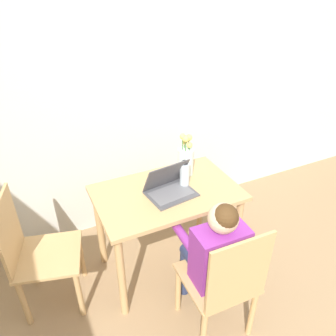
{
  "coord_description": "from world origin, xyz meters",
  "views": [
    {
      "loc": [
        -0.91,
        -0.13,
        2.0
      ],
      "look_at": [
        -0.13,
        1.52,
        0.89
      ],
      "focal_mm": 35.0,
      "sensor_mm": 36.0,
      "label": 1
    }
  ],
  "objects_px": {
    "chair_occupied": "(223,283)",
    "chair_spare": "(36,253)",
    "person_seated": "(214,249)",
    "flower_vase": "(186,159)",
    "water_bottle": "(185,174)",
    "laptop": "(169,186)"
  },
  "relations": [
    {
      "from": "chair_spare",
      "to": "flower_vase",
      "type": "xyz_separation_m",
      "value": [
        1.11,
        0.08,
        0.38
      ]
    },
    {
      "from": "chair_occupied",
      "to": "chair_spare",
      "type": "relative_size",
      "value": 1.0
    },
    {
      "from": "person_seated",
      "to": "laptop",
      "type": "bearing_deg",
      "value": -81.41
    },
    {
      "from": "chair_spare",
      "to": "flower_vase",
      "type": "bearing_deg",
      "value": -71.58
    },
    {
      "from": "chair_spare",
      "to": "water_bottle",
      "type": "xyz_separation_m",
      "value": [
        1.03,
        -0.06,
        0.35
      ]
    },
    {
      "from": "chair_spare",
      "to": "laptop",
      "type": "distance_m",
      "value": 0.95
    },
    {
      "from": "laptop",
      "to": "flower_vase",
      "type": "distance_m",
      "value": 0.28
    },
    {
      "from": "person_seated",
      "to": "flower_vase",
      "type": "height_order",
      "value": "flower_vase"
    },
    {
      "from": "flower_vase",
      "to": "chair_spare",
      "type": "bearing_deg",
      "value": -176.05
    },
    {
      "from": "chair_spare",
      "to": "water_bottle",
      "type": "height_order",
      "value": "water_bottle"
    },
    {
      "from": "person_seated",
      "to": "flower_vase",
      "type": "relative_size",
      "value": 3.02
    },
    {
      "from": "chair_occupied",
      "to": "flower_vase",
      "type": "relative_size",
      "value": 2.74
    },
    {
      "from": "flower_vase",
      "to": "water_bottle",
      "type": "xyz_separation_m",
      "value": [
        -0.08,
        -0.14,
        -0.03
      ]
    },
    {
      "from": "chair_occupied",
      "to": "person_seated",
      "type": "height_order",
      "value": "person_seated"
    },
    {
      "from": "laptop",
      "to": "flower_vase",
      "type": "height_order",
      "value": "flower_vase"
    },
    {
      "from": "flower_vase",
      "to": "water_bottle",
      "type": "height_order",
      "value": "flower_vase"
    },
    {
      "from": "chair_occupied",
      "to": "laptop",
      "type": "distance_m",
      "value": 0.69
    },
    {
      "from": "chair_occupied",
      "to": "water_bottle",
      "type": "distance_m",
      "value": 0.74
    },
    {
      "from": "chair_occupied",
      "to": "water_bottle",
      "type": "height_order",
      "value": "water_bottle"
    },
    {
      "from": "laptop",
      "to": "water_bottle",
      "type": "bearing_deg",
      "value": 5.99
    },
    {
      "from": "chair_spare",
      "to": "person_seated",
      "type": "xyz_separation_m",
      "value": [
        0.95,
        -0.58,
        0.15
      ]
    },
    {
      "from": "chair_occupied",
      "to": "laptop",
      "type": "relative_size",
      "value": 2.62
    }
  ]
}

